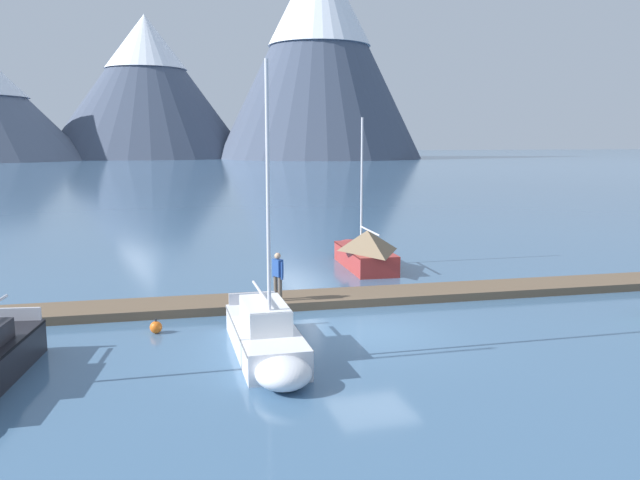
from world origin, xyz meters
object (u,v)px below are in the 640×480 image
at_px(sailboat_second_berth, 267,337).
at_px(sailboat_mid_dock_port, 364,249).
at_px(mooring_buoy_channel_marker, 156,327).
at_px(person_on_dock, 278,273).

relative_size(sailboat_second_berth, sailboat_mid_dock_port, 1.14).
bearing_deg(sailboat_mid_dock_port, mooring_buoy_channel_marker, -139.28).
distance_m(sailboat_second_berth, person_on_dock, 5.22).
bearing_deg(sailboat_mid_dock_port, sailboat_second_berth, -120.66).
distance_m(sailboat_second_berth, sailboat_mid_dock_port, 13.22).
relative_size(sailboat_second_berth, mooring_buoy_channel_marker, 17.25).
bearing_deg(mooring_buoy_channel_marker, sailboat_second_berth, -47.19).
distance_m(person_on_dock, mooring_buoy_channel_marker, 4.74).
height_order(sailboat_mid_dock_port, person_on_dock, sailboat_mid_dock_port).
bearing_deg(person_on_dock, sailboat_mid_dock_port, 49.75).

